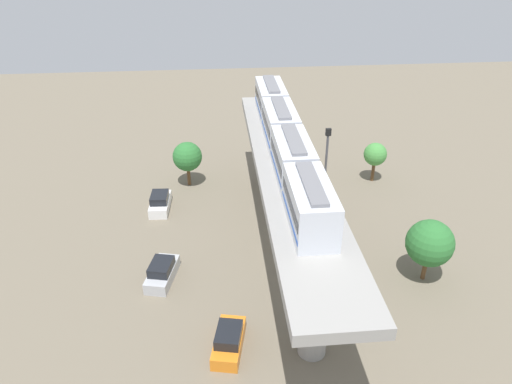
{
  "coord_description": "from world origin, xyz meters",
  "views": [
    {
      "loc": [
        5.92,
        34.58,
        25.61
      ],
      "look_at": [
        2.5,
        -2.03,
        4.86
      ],
      "focal_mm": 34.11,
      "sensor_mm": 36.0,
      "label": 1
    }
  ],
  "objects_px": {
    "parked_car_white": "(160,202)",
    "parked_car_silver": "(162,272)",
    "parked_car_orange": "(229,340)",
    "train": "(286,140)",
    "tree_mid_lot": "(430,243)",
    "tree_near_viaduct": "(187,157)",
    "tree_far_corner": "(375,155)",
    "signal_post": "(325,181)"
  },
  "relations": [
    {
      "from": "parked_car_orange",
      "to": "train",
      "type": "bearing_deg",
      "value": -101.45
    },
    {
      "from": "parked_car_white",
      "to": "tree_near_viaduct",
      "type": "bearing_deg",
      "value": -116.24
    },
    {
      "from": "tree_near_viaduct",
      "to": "signal_post",
      "type": "bearing_deg",
      "value": 137.23
    },
    {
      "from": "train",
      "to": "parked_car_orange",
      "type": "bearing_deg",
      "value": 66.72
    },
    {
      "from": "train",
      "to": "parked_car_silver",
      "type": "bearing_deg",
      "value": 25.86
    },
    {
      "from": "train",
      "to": "parked_car_orange",
      "type": "height_order",
      "value": "train"
    },
    {
      "from": "parked_car_silver",
      "to": "tree_mid_lot",
      "type": "relative_size",
      "value": 0.84
    },
    {
      "from": "train",
      "to": "tree_near_viaduct",
      "type": "height_order",
      "value": "train"
    },
    {
      "from": "parked_car_silver",
      "to": "parked_car_orange",
      "type": "bearing_deg",
      "value": 135.98
    },
    {
      "from": "parked_car_orange",
      "to": "tree_far_corner",
      "type": "relative_size",
      "value": 1.0
    },
    {
      "from": "tree_near_viaduct",
      "to": "tree_far_corner",
      "type": "height_order",
      "value": "tree_near_viaduct"
    },
    {
      "from": "parked_car_orange",
      "to": "tree_near_viaduct",
      "type": "relative_size",
      "value": 0.9
    },
    {
      "from": "tree_near_viaduct",
      "to": "signal_post",
      "type": "distance_m",
      "value": 16.88
    },
    {
      "from": "parked_car_orange",
      "to": "tree_far_corner",
      "type": "bearing_deg",
      "value": -114.78
    },
    {
      "from": "train",
      "to": "signal_post",
      "type": "distance_m",
      "value": 5.08
    },
    {
      "from": "train",
      "to": "tree_mid_lot",
      "type": "xyz_separation_m",
      "value": [
        -10.5,
        6.94,
        -6.16
      ]
    },
    {
      "from": "parked_car_white",
      "to": "tree_near_viaduct",
      "type": "height_order",
      "value": "tree_near_viaduct"
    },
    {
      "from": "train",
      "to": "signal_post",
      "type": "bearing_deg",
      "value": 173.28
    },
    {
      "from": "parked_car_white",
      "to": "parked_car_silver",
      "type": "height_order",
      "value": "same"
    },
    {
      "from": "tree_mid_lot",
      "to": "signal_post",
      "type": "xyz_separation_m",
      "value": [
        7.1,
        -6.54,
        2.4
      ]
    },
    {
      "from": "train",
      "to": "tree_near_viaduct",
      "type": "distance_m",
      "value": 15.4
    },
    {
      "from": "signal_post",
      "to": "train",
      "type": "bearing_deg",
      "value": -6.72
    },
    {
      "from": "tree_mid_lot",
      "to": "tree_far_corner",
      "type": "bearing_deg",
      "value": -93.3
    },
    {
      "from": "train",
      "to": "parked_car_orange",
      "type": "relative_size",
      "value": 6.13
    },
    {
      "from": "train",
      "to": "parked_car_silver",
      "type": "relative_size",
      "value": 6.1
    },
    {
      "from": "parked_car_white",
      "to": "tree_far_corner",
      "type": "bearing_deg",
      "value": -167.11
    },
    {
      "from": "tree_near_viaduct",
      "to": "parked_car_white",
      "type": "bearing_deg",
      "value": 60.65
    },
    {
      "from": "parked_car_orange",
      "to": "tree_near_viaduct",
      "type": "bearing_deg",
      "value": -70.27
    },
    {
      "from": "train",
      "to": "tree_far_corner",
      "type": "xyz_separation_m",
      "value": [
        -11.48,
        -10.01,
        -6.45
      ]
    },
    {
      "from": "parked_car_orange",
      "to": "tree_far_corner",
      "type": "xyz_separation_m",
      "value": [
        -17.03,
        -22.91,
        2.44
      ]
    },
    {
      "from": "parked_car_white",
      "to": "tree_far_corner",
      "type": "xyz_separation_m",
      "value": [
        -23.09,
        -3.98,
        2.44
      ]
    },
    {
      "from": "tree_mid_lot",
      "to": "tree_near_viaduct",
      "type": "bearing_deg",
      "value": -42.73
    },
    {
      "from": "parked_car_white",
      "to": "parked_car_orange",
      "type": "bearing_deg",
      "value": 110.86
    },
    {
      "from": "parked_car_white",
      "to": "tree_mid_lot",
      "type": "xyz_separation_m",
      "value": [
        -22.11,
        12.98,
        2.73
      ]
    },
    {
      "from": "train",
      "to": "tree_mid_lot",
      "type": "relative_size",
      "value": 5.12
    },
    {
      "from": "tree_near_viaduct",
      "to": "tree_far_corner",
      "type": "xyz_separation_m",
      "value": [
        -20.33,
        0.92,
        -0.19
      ]
    },
    {
      "from": "parked_car_orange",
      "to": "tree_far_corner",
      "type": "height_order",
      "value": "tree_far_corner"
    },
    {
      "from": "parked_car_orange",
      "to": "signal_post",
      "type": "bearing_deg",
      "value": -113.77
    },
    {
      "from": "parked_car_orange",
      "to": "tree_near_viaduct",
      "type": "height_order",
      "value": "tree_near_viaduct"
    },
    {
      "from": "signal_post",
      "to": "parked_car_orange",
      "type": "bearing_deg",
      "value": 54.39
    },
    {
      "from": "tree_near_viaduct",
      "to": "tree_far_corner",
      "type": "bearing_deg",
      "value": 177.4
    },
    {
      "from": "parked_car_white",
      "to": "signal_post",
      "type": "height_order",
      "value": "signal_post"
    }
  ]
}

